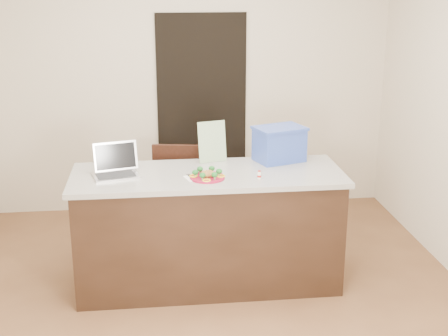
{
  "coord_description": "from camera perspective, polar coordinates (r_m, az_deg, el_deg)",
  "views": [
    {
      "loc": [
        -0.4,
        -4.22,
        2.37
      ],
      "look_at": [
        0.12,
        0.2,
        0.97
      ],
      "focal_mm": 50.0,
      "sensor_mm": 36.0,
      "label": 1
    }
  ],
  "objects": [
    {
      "name": "pepper_rings",
      "position": [
        4.58,
        -1.54,
        -0.73
      ],
      "size": [
        0.26,
        0.26,
        0.01
      ],
      "color": "yellow",
      "rests_on": "plate"
    },
    {
      "name": "doorway",
      "position": [
        6.37,
        -2.04,
        5.02
      ],
      "size": [
        0.9,
        0.02,
        2.0
      ],
      "primitive_type": "cube",
      "color": "black",
      "rests_on": "ground"
    },
    {
      "name": "broccoli",
      "position": [
        4.57,
        -1.55,
        -0.35
      ],
      "size": [
        0.22,
        0.2,
        0.04
      ],
      "color": "#144C1B",
      "rests_on": "plate"
    },
    {
      "name": "chair",
      "position": [
        5.45,
        -4.3,
        -2.27
      ],
      "size": [
        0.49,
        0.49,
        0.94
      ],
      "rotation": [
        0.0,
        0.0,
        -0.19
      ],
      "color": "#371A10",
      "rests_on": "ground"
    },
    {
      "name": "island",
      "position": [
        4.88,
        -1.47,
        -5.56
      ],
      "size": [
        2.06,
        0.76,
        0.92
      ],
      "color": "black",
      "rests_on": "ground"
    },
    {
      "name": "ground",
      "position": [
        4.86,
        -1.15,
        -11.74
      ],
      "size": [
        4.0,
        4.0,
        0.0
      ],
      "primitive_type": "plane",
      "color": "brown",
      "rests_on": "ground"
    },
    {
      "name": "laptop",
      "position": [
        4.73,
        -9.88,
        0.16
      ],
      "size": [
        0.38,
        0.34,
        0.23
      ],
      "rotation": [
        0.0,
        0.0,
        0.26
      ],
      "color": "#B6B5BA",
      "rests_on": "island"
    },
    {
      "name": "meatballs",
      "position": [
        4.58,
        -1.52,
        -0.56
      ],
      "size": [
        0.1,
        0.11,
        0.04
      ],
      "color": "olive",
      "rests_on": "plate"
    },
    {
      "name": "leaflet",
      "position": [
        4.95,
        -1.09,
        2.42
      ],
      "size": [
        0.23,
        0.11,
        0.33
      ],
      "primitive_type": "cube",
      "rotation": [
        -0.14,
        0.0,
        0.26
      ],
      "color": "silver",
      "rests_on": "island"
    },
    {
      "name": "fork",
      "position": [
        4.61,
        -2.94,
        -0.8
      ],
      "size": [
        0.07,
        0.17,
        0.0
      ],
      "rotation": [
        0.0,
        0.0,
        0.42
      ],
      "color": "#BBBBC0",
      "rests_on": "napkin"
    },
    {
      "name": "blue_box",
      "position": [
        5.0,
        5.07,
        2.22
      ],
      "size": [
        0.45,
        0.39,
        0.28
      ],
      "rotation": [
        0.0,
        0.0,
        0.33
      ],
      "color": "#2E49A8",
      "rests_on": "island"
    },
    {
      "name": "knife",
      "position": [
        4.58,
        -2.3,
        -0.88
      ],
      "size": [
        0.06,
        0.2,
        0.01
      ],
      "rotation": [
        0.0,
        0.0,
        0.39
      ],
      "color": "silver",
      "rests_on": "napkin"
    },
    {
      "name": "yogurt_bottle",
      "position": [
        4.58,
        3.24,
        -0.67
      ],
      "size": [
        0.03,
        0.03,
        0.06
      ],
      "rotation": [
        0.0,
        0.0,
        0.4
      ],
      "color": "white",
      "rests_on": "island"
    },
    {
      "name": "plate",
      "position": [
        4.59,
        -1.54,
        -0.84
      ],
      "size": [
        0.26,
        0.26,
        0.02
      ],
      "rotation": [
        0.0,
        0.0,
        -0.09
      ],
      "color": "maroon",
      "rests_on": "island"
    },
    {
      "name": "room_shell",
      "position": [
        4.31,
        -1.28,
        7.44
      ],
      "size": [
        4.0,
        4.0,
        4.0
      ],
      "color": "white",
      "rests_on": "ground"
    },
    {
      "name": "napkin",
      "position": [
        4.6,
        -2.69,
        -0.9
      ],
      "size": [
        0.17,
        0.17,
        0.01
      ],
      "primitive_type": "cube",
      "rotation": [
        0.0,
        0.0,
        0.3
      ],
      "color": "silver",
      "rests_on": "island"
    }
  ]
}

